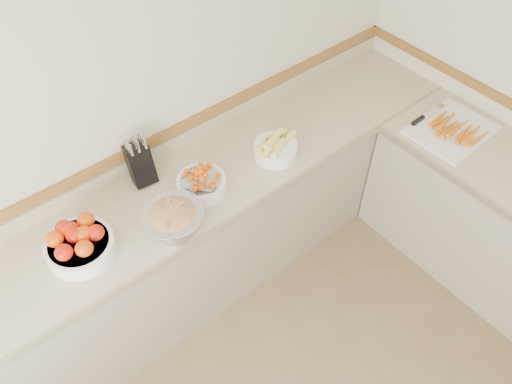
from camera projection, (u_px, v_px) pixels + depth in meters
back_wall at (125, 114)px, 2.60m from camera, size 4.00×0.00×4.00m
counter_back at (178, 247)px, 3.07m from camera, size 4.00×0.65×1.08m
knife_block at (140, 163)px, 2.74m from camera, size 0.15×0.17×0.31m
tomato_bowl at (79, 243)px, 2.45m from camera, size 0.34×0.34×0.17m
cherry_tomato_bowl at (201, 182)px, 2.75m from camera, size 0.28×0.28×0.15m
corn_bowl at (275, 148)px, 2.93m from camera, size 0.29×0.26×0.16m
rhubarb_bowl at (174, 220)px, 2.52m from camera, size 0.32×0.32×0.18m
cutting_board at (453, 129)px, 3.10m from camera, size 0.52×0.41×0.07m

